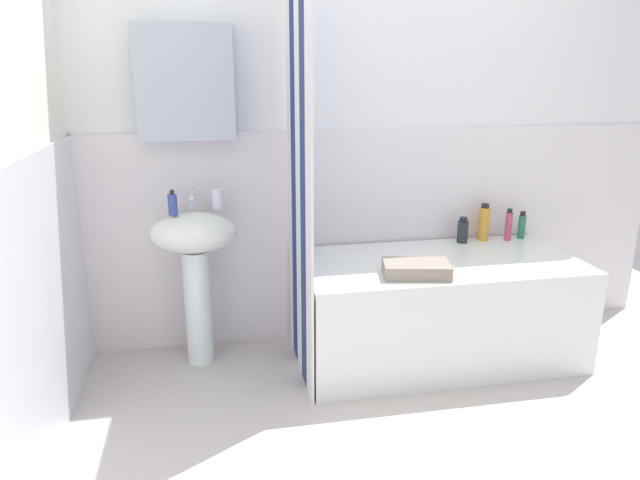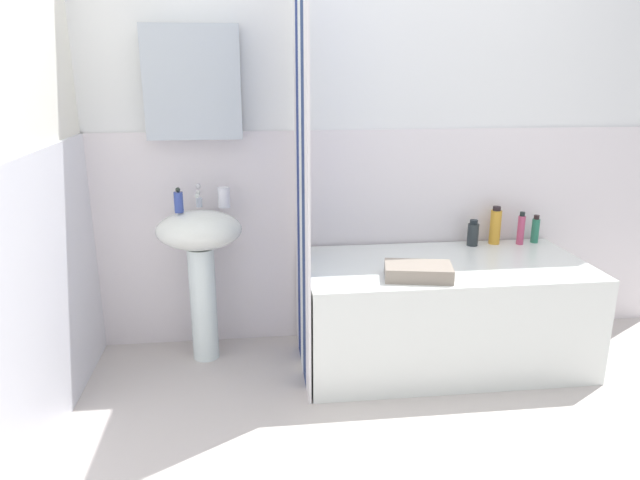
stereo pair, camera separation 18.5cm
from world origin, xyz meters
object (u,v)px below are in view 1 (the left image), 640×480
soap_dispenser (173,204)px  shampoo_bottle (522,226)px  toothbrush_cup (218,199)px  bathtub (437,308)px  sink (195,255)px  body_wash_bottle (484,223)px  lotion_bottle (508,225)px  towel_folded (416,269)px  conditioner_bottle (463,231)px

soap_dispenser → shampoo_bottle: 2.00m
toothbrush_cup → shampoo_bottle: (1.76, 0.04, -0.24)m
soap_dispenser → shampoo_bottle: size_ratio=0.79×
bathtub → toothbrush_cup: bearing=167.5°
sink → bathtub: size_ratio=0.56×
sink → shampoo_bottle: (1.89, 0.12, 0.03)m
soap_dispenser → shampoo_bottle: bearing=3.9°
sink → toothbrush_cup: (0.13, 0.08, 0.27)m
toothbrush_cup → body_wash_bottle: toothbrush_cup is taller
shampoo_bottle → body_wash_bottle: (-0.24, 0.01, 0.03)m
lotion_bottle → towel_folded: lotion_bottle is taller
shampoo_bottle → towel_folded: (-0.84, -0.51, -0.04)m
bathtub → towel_folded: size_ratio=4.60×
body_wash_bottle → towel_folded: bearing=-139.4°
body_wash_bottle → bathtub: bearing=-142.2°
bathtub → body_wash_bottle: 0.62m
sink → toothbrush_cup: size_ratio=7.84×
sink → conditioner_bottle: size_ratio=5.50×
soap_dispenser → conditioner_bottle: (1.61, 0.12, -0.26)m
toothbrush_cup → conditioner_bottle: size_ratio=0.70×
soap_dispenser → shampoo_bottle: (1.98, 0.13, -0.25)m
conditioner_bottle → body_wash_bottle: bearing=8.3°
soap_dispenser → body_wash_bottle: (1.74, 0.14, -0.22)m
conditioner_bottle → sink: bearing=-175.9°
bathtub → lotion_bottle: lotion_bottle is taller
sink → conditioner_bottle: (1.51, 0.11, 0.02)m
body_wash_bottle → conditioner_bottle: bearing=-171.7°
lotion_bottle → shampoo_bottle: bearing=13.2°
towel_folded → lotion_bottle: bearing=33.2°
toothbrush_cup → body_wash_bottle: 1.54m
toothbrush_cup → lotion_bottle: 1.68m
conditioner_bottle → lotion_bottle: bearing=-1.9°
shampoo_bottle → lotion_bottle: bearing=-166.8°
bathtub → shampoo_bottle: shampoo_bottle is taller
towel_folded → toothbrush_cup: bearing=153.5°
bathtub → soap_dispenser: bearing=173.2°
towel_folded → body_wash_bottle: bearing=40.6°
toothbrush_cup → conditioner_bottle: toothbrush_cup is taller
bathtub → conditioner_bottle: (0.25, 0.28, 0.35)m
sink → toothbrush_cup: bearing=30.6°
sink → lotion_bottle: bearing=3.1°
body_wash_bottle → towel_folded: 0.79m
toothbrush_cup → bathtub: toothbrush_cup is taller
towel_folded → soap_dispenser: bearing=162.1°
body_wash_bottle → towel_folded: size_ratio=0.69×
soap_dispenser → towel_folded: size_ratio=0.40×
soap_dispenser → towel_folded: soap_dispenser is taller
bathtub → lotion_bottle: size_ratio=7.71×
sink → shampoo_bottle: size_ratio=5.05×
soap_dispenser → body_wash_bottle: soap_dispenser is taller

